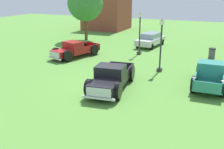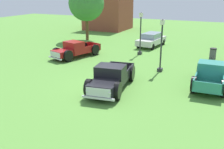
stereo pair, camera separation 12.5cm
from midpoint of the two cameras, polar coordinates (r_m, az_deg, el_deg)
name	(u,v)px [view 2 (the right image)]	position (r m, az deg, el deg)	size (l,w,h in m)	color
ground_plane	(105,88)	(16.89, -1.31, -2.82)	(80.00, 80.00, 0.00)	#548C38
pickup_truck_foreground	(110,79)	(16.22, -0.16, -0.91)	(2.58, 5.30, 1.56)	black
pickup_truck_behind_left	(74,50)	(24.38, -8.07, 5.21)	(3.07, 5.08, 1.47)	maroon
pickup_truck_behind_right	(211,74)	(18.39, 20.53, 0.13)	(2.06, 4.99, 1.51)	#2D8475
sedan_distant_a	(151,39)	(29.30, 8.56, 7.43)	(2.27, 4.52, 1.45)	silver
lamp_post_near	(140,33)	(25.24, 6.25, 8.87)	(0.36, 0.36, 3.94)	#2D2D33
lamp_post_far	(161,45)	(20.03, 10.67, 6.32)	(0.36, 0.36, 3.93)	#2D2D33
trash_can	(213,53)	(25.47, 20.87, 4.24)	(0.59, 0.59, 0.95)	#4C4C51
oak_tree_west	(86,3)	(32.58, -5.38, 14.90)	(4.19, 4.19, 6.44)	brown
brick_pavilion	(108,13)	(41.80, -0.77, 13.01)	(6.02, 5.79, 4.89)	brown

